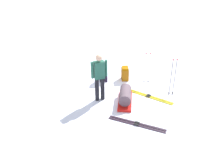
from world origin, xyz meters
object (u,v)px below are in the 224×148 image
ski_pair_far (148,96)px  thermos_bottle (98,96)px  backpack_bright (104,73)px  ski_poles_planted_far (147,67)px  skier_standing (99,75)px  ski_pair_near (137,124)px  ski_poles_planted_near (173,75)px  gear_sled (125,96)px  backpack_large_dark (125,74)px

ski_pair_far → thermos_bottle: thermos_bottle is taller
backpack_bright → ski_poles_planted_far: bearing=-172.5°
skier_standing → ski_pair_far: (-1.63, -0.61, -0.94)m
ski_poles_planted_far → ski_pair_near: bearing=90.5°
ski_pair_near → thermos_bottle: bearing=-34.7°
ski_poles_planted_near → ski_pair_near: bearing=64.5°
backpack_bright → ski_poles_planted_far: ski_poles_planted_far is taller
ski_pair_far → gear_sled: size_ratio=1.40×
ski_pair_near → gear_sled: size_ratio=1.38×
ski_pair_far → ski_poles_planted_near: (-0.77, -0.34, 0.76)m
ski_poles_planted_near → ski_poles_planted_far: 1.16m
ski_pair_near → thermos_bottle: (1.53, -1.06, 0.12)m
ski_pair_near → gear_sled: 1.25m
gear_sled → ski_pair_near: bearing=117.4°
gear_sled → backpack_large_dark: bearing=-78.4°
ski_pair_far → ski_poles_planted_near: 1.13m
skier_standing → ski_pair_near: bearing=144.6°
thermos_bottle → ski_poles_planted_near: bearing=-159.5°
ski_poles_planted_far → gear_sled: size_ratio=1.01×
backpack_large_dark → backpack_bright: bearing=20.7°
skier_standing → ski_pair_far: skier_standing is taller
ski_pair_near → backpack_bright: 2.97m
gear_sled → ski_pair_far: bearing=-143.9°
ski_pair_near → ski_poles_planted_near: 2.33m
thermos_bottle → gear_sled: bearing=-177.7°
backpack_large_dark → ski_poles_planted_near: bearing=158.6°
ski_poles_planted_near → ski_poles_planted_far: ski_poles_planted_near is taller
ski_pair_near → ski_poles_planted_near: ski_poles_planted_near is taller
gear_sled → thermos_bottle: bearing=2.3°
skier_standing → backpack_large_dark: size_ratio=3.07×
backpack_bright → ski_poles_planted_near: (-2.66, 0.42, 0.45)m
skier_standing → thermos_bottle: 0.83m
skier_standing → gear_sled: 1.15m
ski_pair_near → ski_pair_far: 1.65m
ski_poles_planted_far → thermos_bottle: size_ratio=4.98×
skier_standing → ski_pair_far: 1.98m
skier_standing → gear_sled: size_ratio=1.33×
ski_pair_far → backpack_large_dark: backpack_large_dark is taller
skier_standing → backpack_large_dark: 1.89m
ski_pair_near → gear_sled: (0.57, -1.10, 0.21)m
ski_pair_far → gear_sled: (0.75, 0.55, 0.21)m
ski_pair_far → ski_poles_planted_far: ski_poles_planted_far is taller
ski_pair_near → backpack_large_dark: (0.90, -2.71, 0.26)m
thermos_bottle → ski_pair_near: bearing=145.3°
backpack_bright → thermos_bottle: size_ratio=2.57×
ski_pair_far → ski_poles_planted_near: size_ratio=1.28×
ski_pair_far → backpack_bright: size_ratio=2.69×
skier_standing → ski_poles_planted_near: (-2.40, -0.95, -0.18)m
backpack_large_dark → ski_poles_planted_far: size_ratio=0.43×
backpack_bright → ski_poles_planted_near: size_ratio=0.48×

